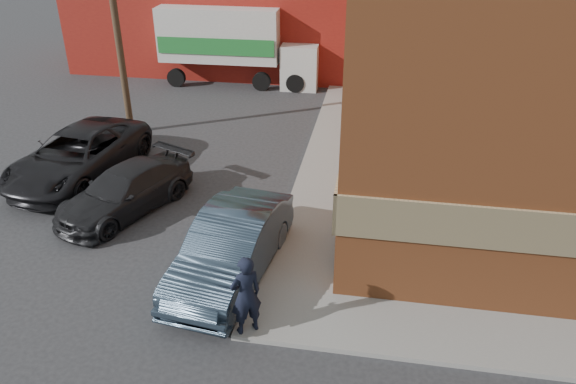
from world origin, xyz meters
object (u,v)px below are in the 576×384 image
at_px(suv_b, 125,191).
at_px(utility_pole, 114,9).
at_px(sedan, 231,247).
at_px(suv_a, 78,155).
at_px(warehouse, 234,10).
at_px(man, 246,295).
at_px(box_truck, 236,40).

bearing_deg(suv_b, utility_pole, 135.99).
bearing_deg(sedan, suv_a, 152.50).
xyz_separation_m(warehouse, sedan, (4.93, -19.50, -2.00)).
distance_m(warehouse, utility_pole, 11.27).
bearing_deg(suv_b, warehouse, 116.53).
distance_m(warehouse, suv_a, 15.26).
relative_size(utility_pole, suv_a, 1.57).
relative_size(warehouse, man, 8.59).
height_order(utility_pole, suv_a, utility_pole).
relative_size(warehouse, sedan, 3.29).
distance_m(warehouse, man, 22.38).
distance_m(utility_pole, sedan, 11.36).
bearing_deg(man, utility_pole, -91.98).
distance_m(man, box_truck, 18.21).
xyz_separation_m(warehouse, utility_pole, (-1.50, -11.00, 1.93)).
height_order(utility_pole, man, utility_pole).
bearing_deg(utility_pole, suv_b, -67.21).
bearing_deg(box_truck, warehouse, 104.13).
height_order(man, suv_a, man).
height_order(utility_pole, box_truck, utility_pole).
xyz_separation_m(warehouse, box_truck, (1.10, -3.99, -0.67)).
relative_size(utility_pole, man, 4.75).
bearing_deg(utility_pole, warehouse, 82.23).
relative_size(man, suv_b, 0.41).
bearing_deg(suv_a, box_truck, 84.08).
bearing_deg(suv_a, utility_pole, 97.39).
relative_size(sedan, suv_b, 1.08).
bearing_deg(man, suv_b, -80.57).
relative_size(utility_pole, suv_b, 1.97).
bearing_deg(warehouse, suv_a, -95.66).
bearing_deg(warehouse, suv_b, -86.67).
height_order(warehouse, utility_pole, utility_pole).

